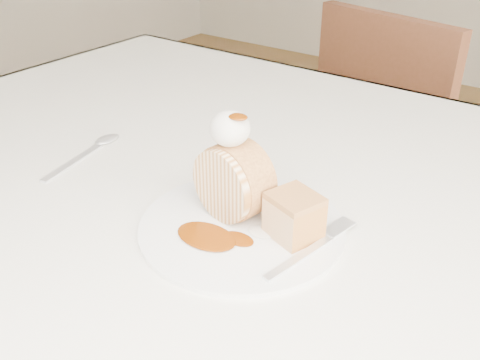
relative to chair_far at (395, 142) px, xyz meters
The scene contains 10 objects.
table 0.80m from the chair_far, 83.25° to the right, with size 1.40×0.90×0.75m.
chair_far is the anchor object (origin of this frame).
plate 0.95m from the chair_far, 81.59° to the right, with size 0.24×0.24×0.01m, color white.
roulade_slice 0.95m from the chair_far, 82.88° to the right, with size 0.09×0.09×0.05m, color beige.
cake_chunk 0.96m from the chair_far, 77.68° to the right, with size 0.05×0.05×0.05m, color tan.
whipped_cream 0.98m from the chair_far, 83.21° to the right, with size 0.05×0.05×0.04m, color silver.
caramel_drizzle 0.99m from the chair_far, 82.42° to the right, with size 0.02×0.02×0.01m, color #672A04.
caramel_pool 1.00m from the chair_far, 83.01° to the right, with size 0.08×0.05×0.00m, color #672A04, non-canonical shape.
fork 0.99m from the chair_far, 76.44° to the right, with size 0.02×0.15×0.00m, color silver.
spoon 0.97m from the chair_far, 100.12° to the right, with size 0.02×0.16×0.00m, color silver.
Camera 1 is at (0.35, -0.36, 1.11)m, focal length 40.00 mm.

